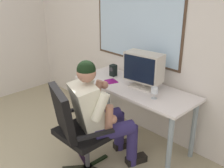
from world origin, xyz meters
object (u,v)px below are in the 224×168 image
at_px(office_chair, 76,125).
at_px(cd_case, 111,81).
at_px(desk, 134,95).
at_px(wine_glass, 154,91).
at_px(crt_monitor, 144,68).
at_px(person_seated, 100,112).
at_px(desk_speaker, 113,70).

bearing_deg(office_chair, cd_case, 109.99).
xyz_separation_m(desk, wine_glass, (0.37, -0.10, 0.19)).
height_order(crt_monitor, wine_glass, crt_monitor).
bearing_deg(crt_monitor, cd_case, -159.11).
bearing_deg(wine_glass, office_chair, -117.18).
distance_m(person_seated, wine_glass, 0.62).
relative_size(wine_glass, cd_case, 0.74).
distance_m(crt_monitor, wine_glass, 0.36).
bearing_deg(cd_case, crt_monitor, 20.89).
height_order(crt_monitor, cd_case, crt_monitor).
distance_m(person_seated, crt_monitor, 0.74).
relative_size(desk, office_chair, 1.57).
bearing_deg(cd_case, desk_speaker, 128.66).
relative_size(desk, cd_case, 8.95).
height_order(person_seated, cd_case, person_seated).
bearing_deg(person_seated, cd_case, 125.07).
bearing_deg(desk_speaker, cd_case, -51.34).
xyz_separation_m(person_seated, desk_speaker, (-0.49, 0.68, 0.17)).
height_order(person_seated, wine_glass, person_seated).
xyz_separation_m(office_chair, desk_speaker, (-0.41, 0.94, 0.26)).
distance_m(office_chair, person_seated, 0.28).
height_order(crt_monitor, desk_speaker, crt_monitor).
distance_m(desk, person_seated, 0.61).
xyz_separation_m(person_seated, crt_monitor, (0.02, 0.66, 0.34)).
distance_m(desk, cd_case, 0.33).
distance_m(desk, office_chair, 0.86).
height_order(desk_speaker, cd_case, desk_speaker).
relative_size(desk, crt_monitor, 3.33).
bearing_deg(desk, crt_monitor, 33.63).
xyz_separation_m(desk, person_seated, (0.06, -0.60, 0.01)).
bearing_deg(person_seated, wine_glass, 58.32).
xyz_separation_m(office_chair, person_seated, (0.08, 0.26, 0.08)).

